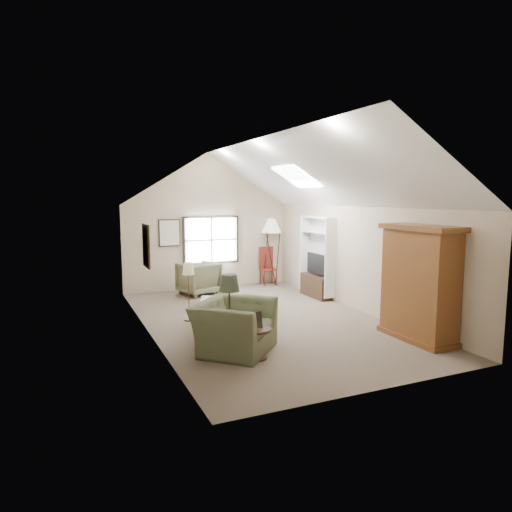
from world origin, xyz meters
name	(u,v)px	position (x,y,z in m)	size (l,w,h in m)	color
room_shell	(264,174)	(0.00, 0.00, 3.21)	(5.01, 8.01, 4.00)	#6D5E4D
window	(211,240)	(0.10, 3.96, 1.45)	(1.72, 0.08, 1.42)	black
skylight	(297,176)	(1.30, 0.90, 3.22)	(0.80, 1.20, 0.52)	white
wall_art	(159,239)	(-1.88, 1.94, 1.73)	(1.97, 3.71, 0.88)	black
armoire	(420,283)	(2.18, -2.40, 1.10)	(0.60, 1.50, 2.20)	brown
tv_alcove	(317,255)	(2.34, 1.60, 1.15)	(0.32, 1.30, 2.10)	white
media_console	(316,286)	(2.32, 1.60, 0.30)	(0.34, 1.18, 0.60)	#382316
tv_panel	(316,264)	(2.32, 1.60, 0.92)	(0.05, 0.90, 0.55)	black
sofa	(219,318)	(-1.20, -0.52, 0.31)	(2.12, 0.83, 0.62)	beige
armchair_near	(234,326)	(-1.30, -1.62, 0.45)	(1.38, 1.21, 0.90)	#535A3F
armchair_far	(199,278)	(-0.53, 3.23, 0.45)	(0.97, 1.00, 0.91)	#616748
coffee_table	(245,309)	(-0.28, 0.37, 0.21)	(0.81, 0.45, 0.41)	#392217
bowl	(245,299)	(-0.28, 0.37, 0.44)	(0.19, 0.19, 0.05)	#331E15
side_table	(256,343)	(-1.10, -2.12, 0.27)	(0.53, 0.53, 0.53)	#3D2319
side_chair	(268,266)	(1.86, 3.70, 0.59)	(0.46, 0.46, 1.18)	maroon
tripod_lamp	(271,251)	(1.97, 3.70, 1.04)	(0.60, 0.60, 2.08)	white
dark_lamp	(230,316)	(-1.50, -1.92, 0.74)	(0.35, 0.35, 1.48)	#262C1F
tan_lamp	(189,291)	(-1.50, 0.68, 0.66)	(0.27, 0.27, 1.33)	tan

